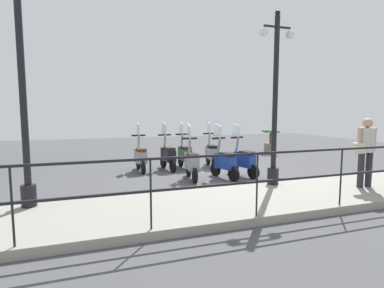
{
  "coord_description": "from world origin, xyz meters",
  "views": [
    {
      "loc": [
        -8.43,
        3.5,
        1.87
      ],
      "look_at": [
        0.2,
        0.5,
        0.9
      ],
      "focal_mm": 28.0,
      "sensor_mm": 36.0,
      "label": 1
    }
  ],
  "objects_px": {
    "lamp_post_near": "(275,110)",
    "scooter_far_3": "(140,157)",
    "scooter_far_0": "(211,153)",
    "potted_palm": "(270,143)",
    "scooter_near_1": "(224,162)",
    "scooter_far_1": "(184,154)",
    "scooter_far_2": "(168,155)",
    "lamp_post_far": "(23,100)",
    "scooter_near_0": "(243,160)",
    "pedestrian_with_bag": "(366,147)",
    "scooter_near_2": "(192,162)"
  },
  "relations": [
    {
      "from": "lamp_post_far",
      "to": "pedestrian_with_bag",
      "type": "distance_m",
      "value": 7.17
    },
    {
      "from": "potted_palm",
      "to": "scooter_near_1",
      "type": "bearing_deg",
      "value": 134.2
    },
    {
      "from": "pedestrian_with_bag",
      "to": "scooter_far_1",
      "type": "xyz_separation_m",
      "value": [
        4.28,
        2.97,
        -0.6
      ]
    },
    {
      "from": "lamp_post_far",
      "to": "scooter_near_0",
      "type": "xyz_separation_m",
      "value": [
        1.61,
        -5.3,
        -1.61
      ]
    },
    {
      "from": "lamp_post_near",
      "to": "scooter_far_0",
      "type": "height_order",
      "value": "lamp_post_near"
    },
    {
      "from": "scooter_near_1",
      "to": "lamp_post_near",
      "type": "bearing_deg",
      "value": -173.08
    },
    {
      "from": "lamp_post_near",
      "to": "scooter_far_0",
      "type": "bearing_deg",
      "value": 3.26
    },
    {
      "from": "pedestrian_with_bag",
      "to": "scooter_far_2",
      "type": "height_order",
      "value": "pedestrian_with_bag"
    },
    {
      "from": "scooter_near_0",
      "to": "lamp_post_far",
      "type": "bearing_deg",
      "value": 91.0
    },
    {
      "from": "potted_palm",
      "to": "scooter_far_2",
      "type": "distance_m",
      "value": 6.01
    },
    {
      "from": "scooter_near_2",
      "to": "scooter_far_1",
      "type": "bearing_deg",
      "value": -4.47
    },
    {
      "from": "scooter_far_2",
      "to": "scooter_far_3",
      "type": "relative_size",
      "value": 1.0
    },
    {
      "from": "scooter_far_3",
      "to": "potted_palm",
      "type": "bearing_deg",
      "value": -70.8
    },
    {
      "from": "scooter_near_2",
      "to": "potted_palm",
      "type": "bearing_deg",
      "value": -46.15
    },
    {
      "from": "lamp_post_far",
      "to": "scooter_far_1",
      "type": "relative_size",
      "value": 2.84
    },
    {
      "from": "lamp_post_far",
      "to": "scooter_near_1",
      "type": "height_order",
      "value": "lamp_post_far"
    },
    {
      "from": "pedestrian_with_bag",
      "to": "scooter_near_0",
      "type": "bearing_deg",
      "value": 40.14
    },
    {
      "from": "pedestrian_with_bag",
      "to": "scooter_far_0",
      "type": "distance_m",
      "value": 4.78
    },
    {
      "from": "potted_palm",
      "to": "pedestrian_with_bag",
      "type": "bearing_deg",
      "value": 163.76
    },
    {
      "from": "lamp_post_far",
      "to": "scooter_far_0",
      "type": "bearing_deg",
      "value": -56.21
    },
    {
      "from": "lamp_post_near",
      "to": "scooter_far_2",
      "type": "distance_m",
      "value": 3.98
    },
    {
      "from": "lamp_post_far",
      "to": "pedestrian_with_bag",
      "type": "height_order",
      "value": "lamp_post_far"
    },
    {
      "from": "scooter_near_1",
      "to": "scooter_far_0",
      "type": "height_order",
      "value": "same"
    },
    {
      "from": "scooter_near_1",
      "to": "scooter_far_0",
      "type": "relative_size",
      "value": 1.0
    },
    {
      "from": "lamp_post_near",
      "to": "scooter_near_0",
      "type": "relative_size",
      "value": 2.62
    },
    {
      "from": "scooter_far_0",
      "to": "lamp_post_far",
      "type": "bearing_deg",
      "value": 132.01
    },
    {
      "from": "scooter_far_2",
      "to": "lamp_post_near",
      "type": "bearing_deg",
      "value": -159.08
    },
    {
      "from": "potted_palm",
      "to": "scooter_near_1",
      "type": "distance_m",
      "value": 6.01
    },
    {
      "from": "scooter_far_2",
      "to": "scooter_far_3",
      "type": "height_order",
      "value": "same"
    },
    {
      "from": "scooter_near_0",
      "to": "scooter_near_1",
      "type": "bearing_deg",
      "value": 81.31
    },
    {
      "from": "pedestrian_with_bag",
      "to": "scooter_near_2",
      "type": "xyz_separation_m",
      "value": [
        2.66,
        3.28,
        -0.6
      ]
    },
    {
      "from": "lamp_post_near",
      "to": "scooter_near_1",
      "type": "distance_m",
      "value": 2.17
    },
    {
      "from": "lamp_post_far",
      "to": "scooter_near_0",
      "type": "relative_size",
      "value": 2.84
    },
    {
      "from": "lamp_post_near",
      "to": "scooter_far_3",
      "type": "relative_size",
      "value": 2.62
    },
    {
      "from": "potted_palm",
      "to": "scooter_near_2",
      "type": "relative_size",
      "value": 0.69
    },
    {
      "from": "lamp_post_near",
      "to": "scooter_near_2",
      "type": "bearing_deg",
      "value": 40.49
    },
    {
      "from": "lamp_post_far",
      "to": "scooter_near_1",
      "type": "xyz_separation_m",
      "value": [
        1.52,
        -4.66,
        -1.61
      ]
    },
    {
      "from": "lamp_post_near",
      "to": "lamp_post_far",
      "type": "height_order",
      "value": "lamp_post_far"
    },
    {
      "from": "lamp_post_near",
      "to": "scooter_near_1",
      "type": "xyz_separation_m",
      "value": [
        1.52,
        0.56,
        -1.44
      ]
    },
    {
      "from": "scooter_far_1",
      "to": "scooter_near_1",
      "type": "bearing_deg",
      "value": -162.45
    },
    {
      "from": "pedestrian_with_bag",
      "to": "scooter_near_0",
      "type": "height_order",
      "value": "pedestrian_with_bag"
    },
    {
      "from": "lamp_post_near",
      "to": "scooter_far_2",
      "type": "relative_size",
      "value": 2.62
    },
    {
      "from": "scooter_near_0",
      "to": "scooter_far_3",
      "type": "bearing_deg",
      "value": 41.94
    },
    {
      "from": "scooter_far_1",
      "to": "scooter_far_2",
      "type": "distance_m",
      "value": 0.59
    },
    {
      "from": "potted_palm",
      "to": "scooter_near_1",
      "type": "relative_size",
      "value": 0.69
    },
    {
      "from": "lamp_post_near",
      "to": "scooter_far_2",
      "type": "height_order",
      "value": "lamp_post_near"
    },
    {
      "from": "scooter_far_0",
      "to": "potted_palm",
      "type": "bearing_deg",
      "value": -51.0
    },
    {
      "from": "scooter_near_2",
      "to": "scooter_far_1",
      "type": "relative_size",
      "value": 1.0
    },
    {
      "from": "scooter_far_2",
      "to": "scooter_far_1",
      "type": "bearing_deg",
      "value": -90.24
    },
    {
      "from": "lamp_post_near",
      "to": "scooter_far_3",
      "type": "height_order",
      "value": "lamp_post_near"
    }
  ]
}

